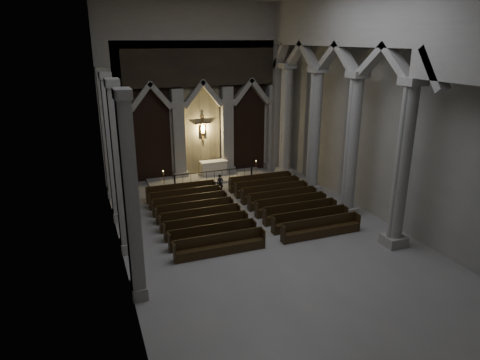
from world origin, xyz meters
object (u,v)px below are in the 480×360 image
Objects in this scene: pews at (244,210)px; worshipper at (220,184)px; altar at (214,167)px; altar_rail at (214,175)px; candle_stand_right at (256,173)px; candle_stand_left at (164,186)px.

pews is 7.98× the size of worshipper.
altar_rail is at bearing -106.13° from altar.
altar is at bearing 73.87° from altar_rail.
candle_stand_right reaches higher than altar_rail.
pews is at bearing -118.26° from candle_stand_right.
worshipper is (-0.06, -1.44, -0.12)m from altar_rail.
altar is 1.56× the size of candle_stand_right.
candle_stand_left reaches higher than altar.
pews is (-0.00, -5.57, -0.41)m from altar_rail.
candle_stand_right is (2.79, -1.34, -0.31)m from altar.
altar_rail is 3.48m from candle_stand_right.
pews is at bearing -94.46° from altar.
candle_stand_left reaches higher than altar_rail.
candle_stand_right is (3.38, 0.72, -0.38)m from altar_rail.
candle_stand_left is at bearing -174.03° from candle_stand_right.
candle_stand_left is (-3.46, 0.01, -0.33)m from altar_rail.
pews is at bearing -90.00° from altar_rail.
pews is (3.46, -5.58, -0.08)m from candle_stand_left.
worshipper reaches higher than pews.
worshipper is (-0.06, 4.13, 0.29)m from pews.
candle_stand_right reaches higher than altar.
worshipper is at bearing -100.69° from altar.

